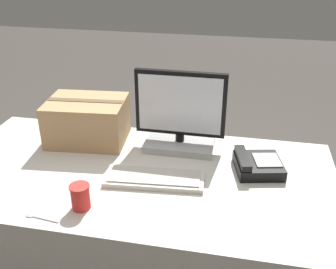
{
  "coord_description": "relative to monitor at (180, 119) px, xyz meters",
  "views": [
    {
      "loc": [
        0.44,
        -1.47,
        1.69
      ],
      "look_at": [
        0.12,
        0.11,
        0.87
      ],
      "focal_mm": 42.0,
      "sensor_mm": 36.0,
      "label": 1
    }
  ],
  "objects": [
    {
      "name": "paper_cup_right",
      "position": [
        -0.3,
        -0.57,
        -0.11
      ],
      "size": [
        0.08,
        0.08,
        0.1
      ],
      "color": "red",
      "rests_on": "office_desk"
    },
    {
      "name": "spoon",
      "position": [
        -0.44,
        -0.67,
        -0.16
      ],
      "size": [
        0.15,
        0.04,
        0.0
      ],
      "rotation": [
        0.0,
        0.0,
        3.01
      ],
      "color": "#B2B2B7",
      "rests_on": "office_desk"
    },
    {
      "name": "cardboard_box",
      "position": [
        -0.49,
        -0.01,
        -0.05
      ],
      "size": [
        0.42,
        0.33,
        0.22
      ],
      "rotation": [
        0.0,
        0.0,
        0.09
      ],
      "color": "tan",
      "rests_on": "office_desk"
    },
    {
      "name": "office_desk",
      "position": [
        -0.15,
        -0.28,
        -0.52
      ],
      "size": [
        1.8,
        0.9,
        0.72
      ],
      "color": "beige",
      "rests_on": "ground_plane"
    },
    {
      "name": "desk_phone",
      "position": [
        0.39,
        -0.15,
        -0.13
      ],
      "size": [
        0.24,
        0.25,
        0.08
      ],
      "rotation": [
        0.0,
        0.0,
        0.22
      ],
      "color": "black",
      "rests_on": "office_desk"
    },
    {
      "name": "monitor",
      "position": [
        0.0,
        0.0,
        0.0
      ],
      "size": [
        0.45,
        0.22,
        0.4
      ],
      "color": "#B7B7B7",
      "rests_on": "office_desk"
    },
    {
      "name": "keyboard",
      "position": [
        -0.06,
        -0.33,
        -0.14
      ],
      "size": [
        0.45,
        0.2,
        0.03
      ],
      "rotation": [
        0.0,
        0.0,
        0.09
      ],
      "color": "beige",
      "rests_on": "office_desk"
    }
  ]
}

